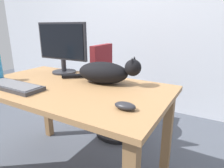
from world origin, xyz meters
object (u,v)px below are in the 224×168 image
cat (106,72)px  monitor (62,46)px  computer_mouse (125,106)px  keyboard (13,86)px  office_chair (114,96)px

cat → monitor: bearing=169.4°
computer_mouse → keyboard: bearing=-175.6°
keyboard → office_chair: bearing=76.8°
computer_mouse → office_chair: bearing=122.4°
keyboard → computer_mouse: bearing=4.4°
monitor → computer_mouse: monitor is taller
office_chair → cat: office_chair is taller
keyboard → computer_mouse: computer_mouse is taller
office_chair → keyboard: office_chair is taller
keyboard → cat: (0.47, 0.39, 0.07)m
monitor → keyboard: monitor is taller
keyboard → cat: 0.61m
office_chair → computer_mouse: size_ratio=8.49×
office_chair → cat: 0.72m
monitor → cat: bearing=-10.6°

